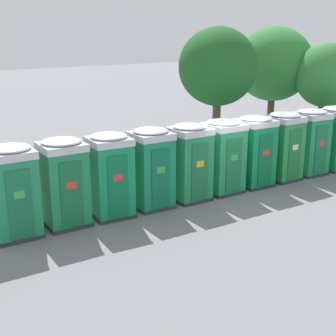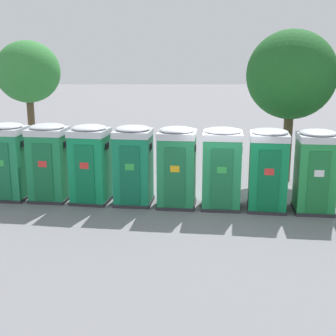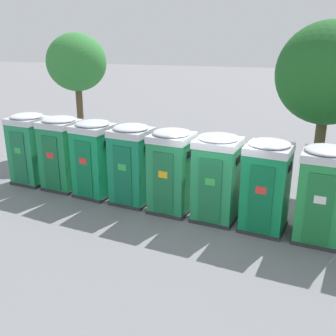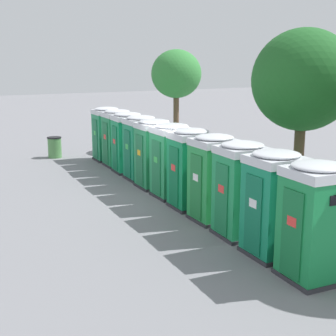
{
  "view_description": "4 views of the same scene",
  "coord_description": "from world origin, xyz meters",
  "px_view_note": "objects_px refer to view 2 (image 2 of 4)",
  "views": [
    {
      "loc": [
        -11.25,
        -10.87,
        5.29
      ],
      "look_at": [
        -2.19,
        0.17,
        1.18
      ],
      "focal_mm": 50.0,
      "sensor_mm": 36.0,
      "label": 1
    },
    {
      "loc": [
        -1.7,
        -14.25,
        4.74
      ],
      "look_at": [
        -1.72,
        0.1,
        1.21
      ],
      "focal_mm": 50.0,
      "sensor_mm": 36.0,
      "label": 2
    },
    {
      "loc": [
        1.93,
        -10.54,
        5.1
      ],
      "look_at": [
        -1.55,
        0.08,
        1.34
      ],
      "focal_mm": 42.0,
      "sensor_mm": 36.0,
      "label": 3
    },
    {
      "loc": [
        13.0,
        -8.77,
        4.43
      ],
      "look_at": [
        -0.3,
        -0.1,
        0.95
      ],
      "focal_mm": 50.0,
      "sensor_mm": 36.0,
      "label": 4
    }
  ],
  "objects_px": {
    "portapotty_3": "(134,165)",
    "portapotty_4": "(177,167)",
    "portapotty_2": "(91,163)",
    "street_tree_1": "(292,75)",
    "portapotty_0": "(9,161)",
    "portapotty_5": "(222,168)",
    "portapotty_7": "(316,171)",
    "portapotty_1": "(50,162)",
    "portapotty_6": "(269,169)",
    "street_tree_2": "(29,73)"
  },
  "relations": [
    {
      "from": "portapotty_1",
      "to": "portapotty_5",
      "type": "distance_m",
      "value": 5.62
    },
    {
      "from": "portapotty_7",
      "to": "portapotty_0",
      "type": "bearing_deg",
      "value": 172.23
    },
    {
      "from": "portapotty_1",
      "to": "portapotty_4",
      "type": "xyz_separation_m",
      "value": [
        4.17,
        -0.64,
        0.0
      ]
    },
    {
      "from": "portapotty_1",
      "to": "portapotty_7",
      "type": "bearing_deg",
      "value": -8.06
    },
    {
      "from": "portapotty_4",
      "to": "street_tree_1",
      "type": "distance_m",
      "value": 5.8
    },
    {
      "from": "portapotty_2",
      "to": "portapotty_6",
      "type": "distance_m",
      "value": 5.62
    },
    {
      "from": "portapotty_3",
      "to": "street_tree_1",
      "type": "xyz_separation_m",
      "value": [
        5.58,
        2.73,
        2.68
      ]
    },
    {
      "from": "portapotty_6",
      "to": "street_tree_1",
      "type": "relative_size",
      "value": 0.45
    },
    {
      "from": "portapotty_3",
      "to": "street_tree_1",
      "type": "relative_size",
      "value": 0.45
    },
    {
      "from": "portapotty_3",
      "to": "portapotty_0",
      "type": "bearing_deg",
      "value": 172.67
    },
    {
      "from": "portapotty_3",
      "to": "portapotty_7",
      "type": "distance_m",
      "value": 5.62
    },
    {
      "from": "street_tree_1",
      "to": "portapotty_5",
      "type": "bearing_deg",
      "value": -131.77
    },
    {
      "from": "portapotty_3",
      "to": "portapotty_4",
      "type": "xyz_separation_m",
      "value": [
        1.38,
        -0.25,
        -0.0
      ]
    },
    {
      "from": "portapotty_1",
      "to": "portapotty_6",
      "type": "relative_size",
      "value": 1.0
    },
    {
      "from": "portapotty_0",
      "to": "portapotty_7",
      "type": "height_order",
      "value": "same"
    },
    {
      "from": "street_tree_1",
      "to": "street_tree_2",
      "type": "xyz_separation_m",
      "value": [
        -10.14,
        2.03,
        0.01
      ]
    },
    {
      "from": "portapotty_2",
      "to": "portapotty_5",
      "type": "bearing_deg",
      "value": -7.69
    },
    {
      "from": "portapotty_0",
      "to": "street_tree_2",
      "type": "height_order",
      "value": "street_tree_2"
    },
    {
      "from": "portapotty_5",
      "to": "street_tree_2",
      "type": "bearing_deg",
      "value": 144.92
    },
    {
      "from": "portapotty_1",
      "to": "street_tree_1",
      "type": "xyz_separation_m",
      "value": [
        8.36,
        2.34,
        2.68
      ]
    },
    {
      "from": "portapotty_4",
      "to": "street_tree_2",
      "type": "xyz_separation_m",
      "value": [
        -5.95,
        5.01,
        2.69
      ]
    },
    {
      "from": "portapotty_5",
      "to": "portapotty_7",
      "type": "relative_size",
      "value": 1.0
    },
    {
      "from": "portapotty_6",
      "to": "portapotty_7",
      "type": "height_order",
      "value": "same"
    },
    {
      "from": "portapotty_0",
      "to": "portapotty_5",
      "type": "bearing_deg",
      "value": -7.68
    },
    {
      "from": "portapotty_7",
      "to": "street_tree_2",
      "type": "distance_m",
      "value": 11.86
    },
    {
      "from": "portapotty_4",
      "to": "street_tree_1",
      "type": "bearing_deg",
      "value": 35.37
    },
    {
      "from": "portapotty_4",
      "to": "portapotty_2",
      "type": "bearing_deg",
      "value": 171.59
    },
    {
      "from": "portapotty_4",
      "to": "street_tree_2",
      "type": "relative_size",
      "value": 0.48
    },
    {
      "from": "portapotty_6",
      "to": "portapotty_2",
      "type": "bearing_deg",
      "value": 172.11
    },
    {
      "from": "street_tree_2",
      "to": "portapotty_4",
      "type": "bearing_deg",
      "value": -40.08
    },
    {
      "from": "portapotty_0",
      "to": "street_tree_2",
      "type": "relative_size",
      "value": 0.48
    },
    {
      "from": "portapotty_3",
      "to": "portapotty_5",
      "type": "xyz_separation_m",
      "value": [
        2.78,
        -0.4,
        -0.0
      ]
    },
    {
      "from": "portapotty_0",
      "to": "portapotty_6",
      "type": "height_order",
      "value": "same"
    },
    {
      "from": "portapotty_2",
      "to": "portapotty_6",
      "type": "relative_size",
      "value": 1.0
    },
    {
      "from": "portapotty_0",
      "to": "street_tree_2",
      "type": "distance_m",
      "value": 5.02
    },
    {
      "from": "portapotty_0",
      "to": "portapotty_3",
      "type": "bearing_deg",
      "value": -7.33
    },
    {
      "from": "portapotty_1",
      "to": "street_tree_2",
      "type": "xyz_separation_m",
      "value": [
        -1.78,
        4.37,
        2.69
      ]
    },
    {
      "from": "portapotty_4",
      "to": "portapotty_5",
      "type": "bearing_deg",
      "value": -6.24
    },
    {
      "from": "portapotty_6",
      "to": "street_tree_2",
      "type": "xyz_separation_m",
      "value": [
        -8.74,
        5.37,
        2.69
      ]
    },
    {
      "from": "portapotty_2",
      "to": "street_tree_1",
      "type": "bearing_deg",
      "value": 20.2
    },
    {
      "from": "portapotty_2",
      "to": "street_tree_1",
      "type": "distance_m",
      "value": 7.9
    },
    {
      "from": "portapotty_1",
      "to": "portapotty_4",
      "type": "distance_m",
      "value": 4.22
    },
    {
      "from": "portapotty_1",
      "to": "portapotty_6",
      "type": "xyz_separation_m",
      "value": [
        6.96,
        -1.0,
        0.0
      ]
    },
    {
      "from": "portapotty_5",
      "to": "portapotty_7",
      "type": "height_order",
      "value": "same"
    },
    {
      "from": "portapotty_7",
      "to": "portapotty_1",
      "type": "bearing_deg",
      "value": 171.94
    },
    {
      "from": "portapotty_2",
      "to": "street_tree_1",
      "type": "height_order",
      "value": "street_tree_1"
    },
    {
      "from": "portapotty_5",
      "to": "portapotty_7",
      "type": "bearing_deg",
      "value": -8.0
    },
    {
      "from": "portapotty_3",
      "to": "street_tree_1",
      "type": "distance_m",
      "value": 6.77
    },
    {
      "from": "portapotty_7",
      "to": "street_tree_1",
      "type": "bearing_deg",
      "value": 89.78
    },
    {
      "from": "portapotty_5",
      "to": "street_tree_1",
      "type": "xyz_separation_m",
      "value": [
        2.8,
        3.13,
        2.68
      ]
    }
  ]
}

